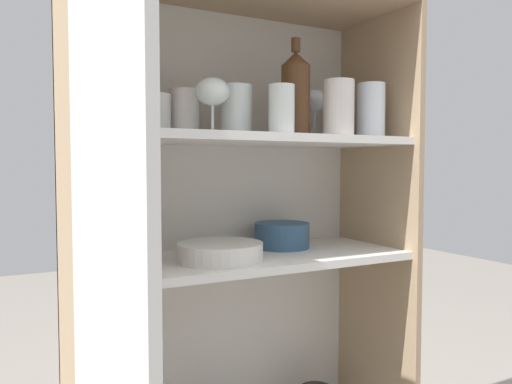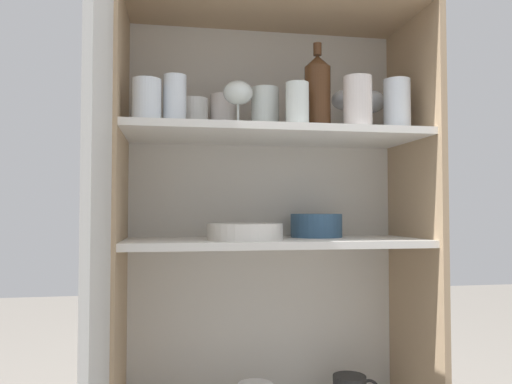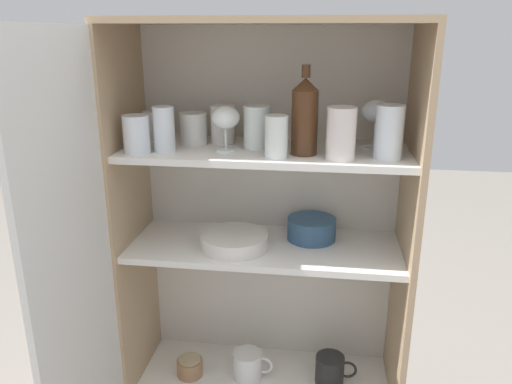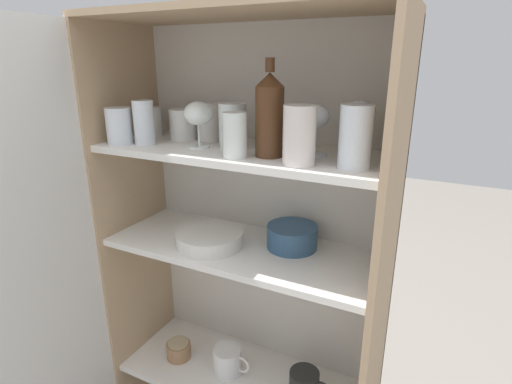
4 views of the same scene
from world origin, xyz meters
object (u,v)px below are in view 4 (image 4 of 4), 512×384
Objects in this scene: mixing_bowl_large at (292,236)px; storage_jar at (179,349)px; plate_stack_white at (210,238)px; coffee_mug_primary at (228,361)px; wine_bottle at (270,115)px.

mixing_bowl_large reaches higher than storage_jar.
plate_stack_white reaches higher than coffee_mug_primary.
coffee_mug_primary is 0.20m from storage_jar.
plate_stack_white is 2.36× the size of storage_jar.
mixing_bowl_large is 0.53m from coffee_mug_primary.
wine_bottle is 2.79× the size of storage_jar.
wine_bottle reaches higher than plate_stack_white.
plate_stack_white is at bearing 176.49° from wine_bottle.
storage_jar is at bearing 175.55° from plate_stack_white.
plate_stack_white reaches higher than storage_jar.
coffee_mug_primary reaches higher than storage_jar.
coffee_mug_primary is (-0.20, -0.07, -0.49)m from mixing_bowl_large.
coffee_mug_primary is 1.59× the size of storage_jar.
plate_stack_white is 0.47m from coffee_mug_primary.
storage_jar is (-0.16, 0.01, -0.49)m from plate_stack_white.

